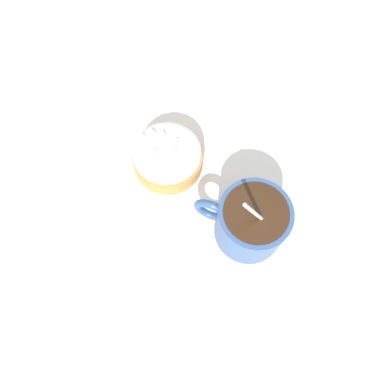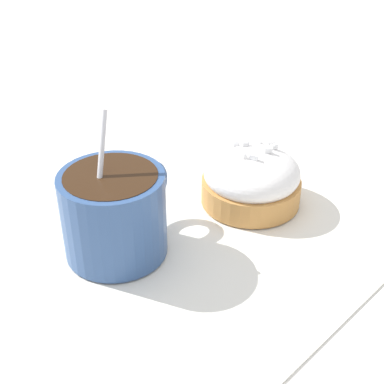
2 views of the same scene
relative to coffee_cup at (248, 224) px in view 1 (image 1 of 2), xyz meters
name	(u,v)px [view 1 (image 1 of 2)]	position (x,y,z in m)	size (l,w,h in m)	color
ground_plane	(203,201)	(-0.06, 0.00, -0.04)	(3.00, 3.00, 0.00)	silver
paper_napkin	(203,201)	(-0.06, 0.00, -0.04)	(0.34, 0.35, 0.00)	white
coffee_cup	(248,224)	(0.00, 0.00, 0.00)	(0.10, 0.08, 0.11)	#335184
frosted_pastry	(168,155)	(-0.13, 0.02, -0.01)	(0.09, 0.09, 0.05)	#C18442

